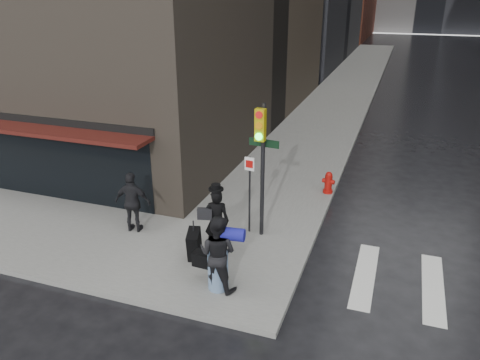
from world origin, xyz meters
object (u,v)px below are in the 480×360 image
Objects in this scene: man_overcoat at (212,225)px; man_greycoat at (133,202)px; traffic_light at (260,154)px; fire_hydrant at (328,183)px; man_jeans at (218,253)px.

man_overcoat is 2.62m from man_greycoat.
traffic_light is at bearing -173.65° from man_greycoat.
man_overcoat is 1.11× the size of man_greycoat.
man_overcoat reaches higher than man_greycoat.
fire_hydrant is at bearing -145.15° from man_greycoat.
man_greycoat is 6.66m from fire_hydrant.
man_overcoat is at bearing 162.60° from man_greycoat.
traffic_light is (3.47, 0.93, 1.56)m from man_greycoat.
man_overcoat is 1.06× the size of man_jeans.
man_greycoat is at bearing -23.31° from man_overcoat.
man_overcoat is 5.46m from fire_hydrant.
man_greycoat is at bearing -159.12° from traffic_light.
man_overcoat is 0.52× the size of traffic_light.
traffic_light is at bearing -138.02° from man_overcoat.
fire_hydrant is at bearing -99.56° from man_jeans.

